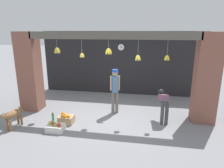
# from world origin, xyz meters

# --- Properties ---
(ground_plane) EXTENTS (60.00, 60.00, 0.00)m
(ground_plane) POSITION_xyz_m (0.00, 0.00, 0.00)
(ground_plane) COLOR gray
(shop_back_wall) EXTENTS (7.35, 0.12, 2.87)m
(shop_back_wall) POSITION_xyz_m (0.00, 2.81, 1.43)
(shop_back_wall) COLOR #232326
(shop_back_wall) RESTS_ON ground_plane
(shop_pillar_left) EXTENTS (0.70, 0.60, 2.87)m
(shop_pillar_left) POSITION_xyz_m (-3.03, 0.30, 1.43)
(shop_pillar_left) COLOR brown
(shop_pillar_left) RESTS_ON ground_plane
(shop_pillar_right) EXTENTS (0.70, 0.60, 2.87)m
(shop_pillar_right) POSITION_xyz_m (3.03, 0.30, 1.43)
(shop_pillar_right) COLOR brown
(shop_pillar_right) RESTS_ON ground_plane
(storefront_awning) EXTENTS (5.45, 0.30, 0.90)m
(storefront_awning) POSITION_xyz_m (-0.02, 0.12, 2.71)
(storefront_awning) COLOR #5B564C
(dog) EXTENTS (0.32, 0.81, 0.62)m
(dog) POSITION_xyz_m (-2.77, -1.23, 0.41)
(dog) COLOR olive
(dog) RESTS_ON ground_plane
(shopkeeper) EXTENTS (0.33, 0.29, 1.60)m
(shopkeeper) POSITION_xyz_m (0.10, 0.45, 0.93)
(shopkeeper) COLOR #6B665B
(shopkeeper) RESTS_ON ground_plane
(worker_stooping) EXTENTS (0.32, 0.76, 0.99)m
(worker_stooping) POSITION_xyz_m (1.75, -0.00, 0.65)
(worker_stooping) COLOR #424247
(worker_stooping) RESTS_ON ground_plane
(fruit_crate_oranges) EXTENTS (0.47, 0.39, 0.32)m
(fruit_crate_oranges) POSITION_xyz_m (-1.32, -0.63, 0.14)
(fruit_crate_oranges) COLOR tan
(fruit_crate_oranges) RESTS_ON ground_plane
(fruit_crate_apples) EXTENTS (0.51, 0.38, 0.28)m
(fruit_crate_apples) POSITION_xyz_m (-1.42, -1.21, 0.12)
(fruit_crate_apples) COLOR silver
(fruit_crate_apples) RESTS_ON ground_plane
(water_bottle) EXTENTS (0.08, 0.08, 0.28)m
(water_bottle) POSITION_xyz_m (-1.81, -0.56, 0.13)
(water_bottle) COLOR #38934C
(water_bottle) RESTS_ON ground_plane
(wall_clock) EXTENTS (0.29, 0.03, 0.29)m
(wall_clock) POSITION_xyz_m (-0.00, 2.74, 2.17)
(wall_clock) COLOR black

